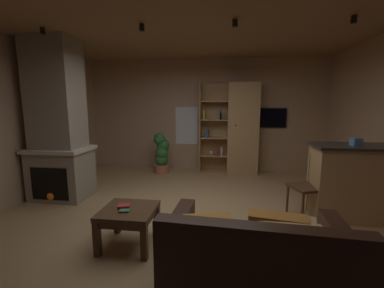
% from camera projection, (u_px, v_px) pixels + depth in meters
% --- Properties ---
extents(floor, '(5.82, 5.74, 0.02)m').
position_uv_depth(floor, '(188.00, 220.00, 3.68)').
color(floor, tan).
rests_on(floor, ground).
extents(wall_back, '(5.94, 0.06, 2.75)m').
position_uv_depth(wall_back, '(205.00, 116.00, 6.30)').
color(wall_back, tan).
rests_on(wall_back, ground).
extents(ceiling, '(5.82, 5.74, 0.02)m').
position_uv_depth(ceiling, '(188.00, 18.00, 3.24)').
color(ceiling, '#8E6B47').
extents(window_pane_back, '(0.55, 0.01, 0.94)m').
position_uv_depth(window_pane_back, '(186.00, 126.00, 6.36)').
color(window_pane_back, white).
extents(stone_fireplace, '(1.01, 0.77, 2.75)m').
position_uv_depth(stone_fireplace, '(58.00, 129.00, 4.35)').
color(stone_fireplace, gray).
rests_on(stone_fireplace, ground).
extents(bookshelf_cabinet, '(1.38, 0.41, 2.15)m').
position_uv_depth(bookshelf_cabinet, '(239.00, 129.00, 5.97)').
color(bookshelf_cabinet, tan).
rests_on(bookshelf_cabinet, ground).
extents(kitchen_bar_counter, '(1.38, 0.61, 1.09)m').
position_uv_depth(kitchen_bar_counter, '(361.00, 182.00, 3.62)').
color(kitchen_bar_counter, tan).
rests_on(kitchen_bar_counter, ground).
extents(tissue_box, '(0.13, 0.13, 0.11)m').
position_uv_depth(tissue_box, '(356.00, 142.00, 3.48)').
color(tissue_box, '#598CBF').
rests_on(tissue_box, kitchen_bar_counter).
extents(leather_couch, '(1.56, 0.97, 0.84)m').
position_uv_depth(leather_couch, '(255.00, 266.00, 2.12)').
color(leather_couch, '#382116').
rests_on(leather_couch, ground).
extents(coffee_table, '(0.61, 0.60, 0.46)m').
position_uv_depth(coffee_table, '(129.00, 216.00, 2.95)').
color(coffee_table, '#4C331E').
rests_on(coffee_table, ground).
extents(table_book_0, '(0.13, 0.12, 0.02)m').
position_uv_depth(table_book_0, '(125.00, 210.00, 2.86)').
color(table_book_0, '#387247').
rests_on(table_book_0, coffee_table).
extents(table_book_1, '(0.16, 0.13, 0.02)m').
position_uv_depth(table_book_1, '(124.00, 206.00, 2.94)').
color(table_book_1, '#B22D2D').
rests_on(table_book_1, coffee_table).
extents(dining_chair, '(0.54, 0.54, 0.92)m').
position_uv_depth(dining_chair, '(312.00, 182.00, 3.69)').
color(dining_chair, '#4C331E').
rests_on(dining_chair, ground).
extents(potted_floor_plant, '(0.37, 0.37, 0.97)m').
position_uv_depth(potted_floor_plant, '(162.00, 154.00, 6.06)').
color(potted_floor_plant, '#B77051').
rests_on(potted_floor_plant, ground).
extents(wall_mounted_tv, '(0.83, 0.06, 0.47)m').
position_uv_depth(wall_mounted_tv, '(269.00, 118.00, 6.05)').
color(wall_mounted_tv, black).
extents(track_light_spot_0, '(0.07, 0.07, 0.09)m').
position_uv_depth(track_light_spot_0, '(43.00, 31.00, 3.53)').
color(track_light_spot_0, black).
extents(track_light_spot_1, '(0.07, 0.07, 0.09)m').
position_uv_depth(track_light_spot_1, '(142.00, 27.00, 3.37)').
color(track_light_spot_1, black).
extents(track_light_spot_2, '(0.07, 0.07, 0.09)m').
position_uv_depth(track_light_spot_2, '(235.00, 23.00, 3.19)').
color(track_light_spot_2, black).
extents(track_light_spot_3, '(0.07, 0.07, 0.09)m').
position_uv_depth(track_light_spot_3, '(354.00, 19.00, 3.05)').
color(track_light_spot_3, black).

